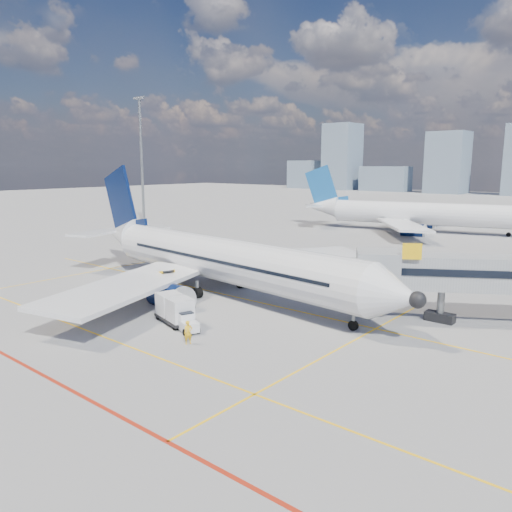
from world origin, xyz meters
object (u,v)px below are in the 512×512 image
at_px(belt_loader, 154,283).
at_px(ramp_worker, 188,332).
at_px(second_aircraft, 412,214).
at_px(main_aircraft, 214,258).
at_px(baggage_tug, 187,323).
at_px(cargo_dolly, 175,308).

bearing_deg(belt_loader, ramp_worker, -12.27).
bearing_deg(second_aircraft, main_aircraft, -99.66).
height_order(baggage_tug, belt_loader, belt_loader).
xyz_separation_m(baggage_tug, cargo_dolly, (-2.16, 0.69, 0.52)).
relative_size(main_aircraft, belt_loader, 6.49).
xyz_separation_m(main_aircraft, ramp_worker, (8.65, -11.36, -2.41)).
height_order(baggage_tug, ramp_worker, ramp_worker).
bearing_deg(cargo_dolly, baggage_tug, -1.83).
distance_m(main_aircraft, second_aircraft, 54.53).
bearing_deg(belt_loader, second_aircraft, 106.52).
relative_size(baggage_tug, belt_loader, 0.35).
bearing_deg(belt_loader, main_aircraft, 51.06).
bearing_deg(ramp_worker, baggage_tug, 73.15).
relative_size(main_aircraft, baggage_tug, 18.66).
height_order(baggage_tug, cargo_dolly, cargo_dolly).
distance_m(second_aircraft, belt_loader, 57.79).
bearing_deg(baggage_tug, main_aircraft, 145.89).
bearing_deg(belt_loader, cargo_dolly, -12.41).
xyz_separation_m(main_aircraft, cargo_dolly, (4.51, -8.96, -2.03)).
relative_size(second_aircraft, belt_loader, 6.43).
bearing_deg(second_aircraft, cargo_dolly, -96.13).
relative_size(baggage_tug, ramp_worker, 1.39).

